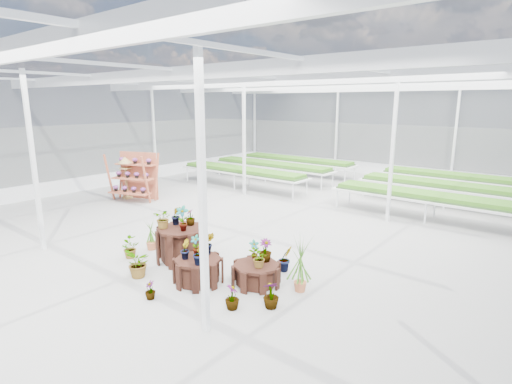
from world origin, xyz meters
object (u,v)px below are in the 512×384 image
Objects in this scene: plinth_tall at (182,244)px; plinth_mid at (198,271)px; bird_table at (126,178)px; plinth_low at (256,274)px; shelf_rack at (133,177)px.

plinth_tall is 1.18× the size of plinth_mid.
plinth_mid is 8.53m from bird_table.
plinth_low is 0.60× the size of bird_table.
plinth_mid is 1.02× the size of plinth_low.
bird_table is (-0.52, 0.03, -0.09)m from shelf_rack.
shelf_rack reaches higher than plinth_low.
plinth_tall is at bearing 153.43° from plinth_mid.
shelf_rack is (-8.26, 2.73, 0.70)m from plinth_low.
shelf_rack is at bearing 155.01° from plinth_tall.
bird_table is (-6.58, 2.86, 0.42)m from plinth_tall.
plinth_tall is 6.71m from shelf_rack.
bird_table is (-8.78, 2.76, 0.61)m from plinth_low.
plinth_low is at bearing 2.60° from plinth_tall.
shelf_rack reaches higher than bird_table.
shelf_rack is (-6.06, 2.83, 0.51)m from plinth_tall.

